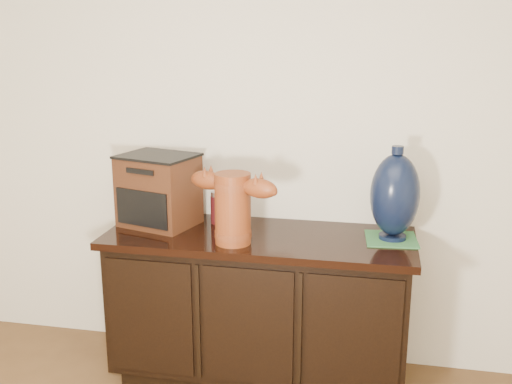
% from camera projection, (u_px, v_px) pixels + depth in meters
% --- Properties ---
extents(sideboard, '(1.46, 0.56, 0.75)m').
position_uv_depth(sideboard, '(259.00, 306.00, 2.93)').
color(sideboard, black).
rests_on(sideboard, ground).
extents(terracotta_vessel, '(0.45, 0.24, 0.33)m').
position_uv_depth(terracotta_vessel, '(233.00, 204.00, 2.68)').
color(terracotta_vessel, brown).
rests_on(terracotta_vessel, sideboard).
extents(tv_radio, '(0.42, 0.37, 0.35)m').
position_uv_depth(tv_radio, '(159.00, 190.00, 2.95)').
color(tv_radio, '#3F1F0F').
rests_on(tv_radio, sideboard).
extents(green_mat, '(0.25, 0.25, 0.01)m').
position_uv_depth(green_mat, '(391.00, 239.00, 2.77)').
color(green_mat, '#316D3A').
rests_on(green_mat, sideboard).
extents(lamp_base, '(0.24, 0.24, 0.43)m').
position_uv_depth(lamp_base, '(395.00, 195.00, 2.71)').
color(lamp_base, black).
rests_on(lamp_base, green_mat).
extents(spray_can, '(0.06, 0.06, 0.16)m').
position_uv_depth(spray_can, '(216.00, 208.00, 2.99)').
color(spray_can, maroon).
rests_on(spray_can, sideboard).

